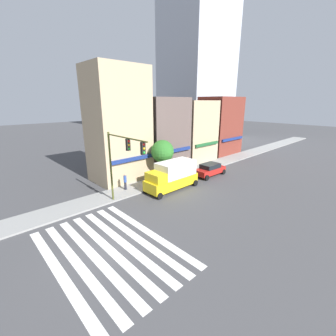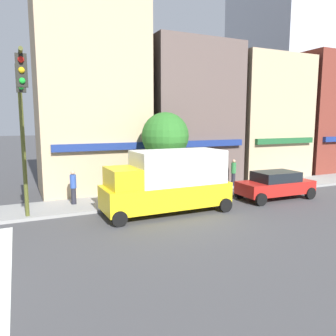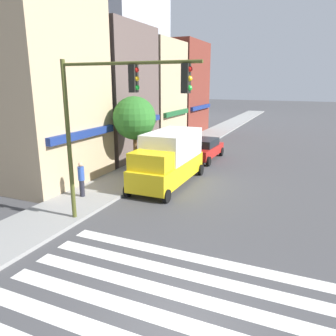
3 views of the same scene
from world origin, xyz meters
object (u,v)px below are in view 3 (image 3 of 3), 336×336
(street_tree, at_px, (134,118))
(traffic_signal, at_px, (109,109))
(box_truck_yellow, at_px, (169,158))
(sedan_red, at_px, (204,149))
(pedestrian_green_top, at_px, (160,143))
(pedestrian_blue_shirt, at_px, (81,179))
(pedestrian_orange_vest, at_px, (157,147))

(street_tree, bearing_deg, traffic_signal, -157.11)
(box_truck_yellow, relative_size, sedan_red, 1.40)
(sedan_red, height_order, street_tree, street_tree)
(box_truck_yellow, height_order, sedan_red, box_truck_yellow)
(traffic_signal, relative_size, street_tree, 1.38)
(sedan_red, xyz_separation_m, pedestrian_green_top, (-0.32, 3.57, 0.23))
(sedan_red, distance_m, street_tree, 6.90)
(pedestrian_green_top, height_order, street_tree, street_tree)
(pedestrian_blue_shirt, bearing_deg, box_truck_yellow, 106.27)
(sedan_red, distance_m, pedestrian_blue_shirt, 11.23)
(pedestrian_green_top, bearing_deg, street_tree, -68.77)
(traffic_signal, xyz_separation_m, pedestrian_blue_shirt, (2.28, 3.37, -3.76))
(traffic_signal, distance_m, sedan_red, 13.68)
(pedestrian_orange_vest, bearing_deg, sedan_red, 83.04)
(street_tree, bearing_deg, sedan_red, -26.28)
(pedestrian_orange_vest, bearing_deg, box_truck_yellow, -7.77)
(pedestrian_blue_shirt, bearing_deg, sedan_red, 127.70)
(box_truck_yellow, distance_m, sedan_red, 6.83)
(pedestrian_orange_vest, bearing_deg, pedestrian_blue_shirt, -40.26)
(pedestrian_green_top, bearing_deg, sedan_red, 18.22)
(box_truck_yellow, xyz_separation_m, pedestrian_green_top, (6.46, 3.57, -0.51))
(traffic_signal, height_order, pedestrian_green_top, traffic_signal)
(box_truck_yellow, bearing_deg, pedestrian_green_top, 28.42)
(traffic_signal, relative_size, box_truck_yellow, 1.07)
(pedestrian_orange_vest, relative_size, street_tree, 0.37)
(pedestrian_orange_vest, height_order, pedestrian_green_top, same)
(pedestrian_orange_vest, height_order, street_tree, street_tree)
(traffic_signal, bearing_deg, pedestrian_orange_vest, 16.96)
(pedestrian_green_top, relative_size, street_tree, 0.37)
(pedestrian_green_top, relative_size, pedestrian_blue_shirt, 1.00)
(sedan_red, bearing_deg, pedestrian_green_top, 96.81)
(pedestrian_blue_shirt, distance_m, street_tree, 5.72)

